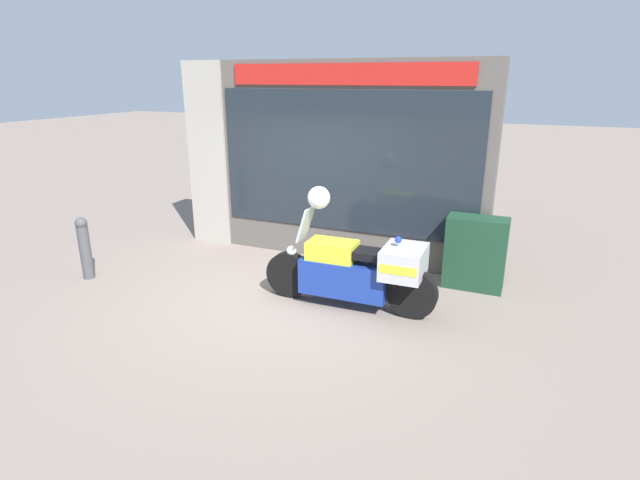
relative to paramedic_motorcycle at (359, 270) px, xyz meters
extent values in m
plane|color=gray|center=(-1.20, -0.17, -0.55)|extent=(60.00, 60.00, 0.00)
cube|color=#56514C|center=(-1.20, 1.83, 1.08)|extent=(5.33, 0.40, 3.24)
cube|color=#A39E93|center=(-3.47, 1.85, 1.08)|extent=(0.78, 0.55, 3.24)
cube|color=#1E262D|center=(-0.85, 1.61, 1.13)|extent=(4.32, 0.02, 2.24)
cube|color=red|center=(-0.85, 1.61, 2.47)|extent=(3.89, 0.03, 0.32)
cube|color=slate|center=(-0.89, 1.84, -0.27)|extent=(4.10, 0.30, 0.55)
cube|color=silver|center=(-0.89, 1.98, 0.65)|extent=(4.10, 0.02, 1.33)
cube|color=beige|center=(-0.89, 1.84, 1.30)|extent=(4.10, 0.30, 0.02)
cube|color=black|center=(-2.32, 1.84, 1.34)|extent=(0.18, 0.04, 0.06)
cube|color=navy|center=(-1.36, 1.84, 1.34)|extent=(0.18, 0.04, 0.06)
cube|color=#B7B2A8|center=(-0.41, 1.84, 1.34)|extent=(0.18, 0.04, 0.06)
cube|color=#C68E19|center=(0.55, 1.84, 1.34)|extent=(0.18, 0.04, 0.06)
cube|color=white|center=(-2.15, 1.77, 0.14)|extent=(0.19, 0.04, 0.27)
cube|color=red|center=(-0.89, 1.77, 0.14)|extent=(0.19, 0.03, 0.27)
cube|color=#2866B7|center=(0.38, 1.77, 0.14)|extent=(0.19, 0.03, 0.27)
cylinder|color=black|center=(-1.02, -0.02, -0.22)|extent=(0.66, 0.16, 0.66)
cylinder|color=black|center=(0.72, 0.02, -0.22)|extent=(0.66, 0.16, 0.66)
cube|color=navy|center=(-0.19, 0.00, -0.13)|extent=(1.20, 0.48, 0.47)
cube|color=yellow|center=(-0.38, -0.01, 0.22)|extent=(0.66, 0.42, 0.27)
cube|color=black|center=(0.08, 0.00, 0.25)|extent=(0.70, 0.35, 0.10)
cube|color=#B7B7BC|center=(0.59, 0.01, 0.21)|extent=(0.53, 0.67, 0.38)
cube|color=yellow|center=(0.59, 0.01, 0.21)|extent=(0.48, 0.68, 0.11)
cube|color=#B2BCC6|center=(-0.76, -0.02, 0.55)|extent=(0.18, 0.32, 0.46)
sphere|color=white|center=(-0.98, -0.02, 0.14)|extent=(0.14, 0.14, 0.14)
sphere|color=blue|center=(0.51, 0.01, 0.49)|extent=(0.09, 0.09, 0.09)
cube|color=#193D28|center=(1.33, 1.34, -0.01)|extent=(0.85, 0.41, 1.07)
sphere|color=white|center=(-0.57, -0.01, 0.93)|extent=(0.30, 0.30, 0.30)
cylinder|color=#47474C|center=(-4.19, -0.66, -0.13)|extent=(0.17, 0.17, 0.84)
sphere|color=#47474C|center=(-4.19, -0.66, 0.34)|extent=(0.18, 0.18, 0.18)
camera|label=1|loc=(1.96, -5.83, 2.44)|focal=28.00mm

